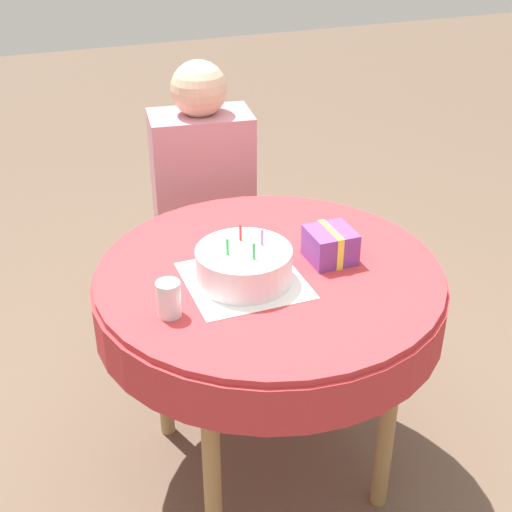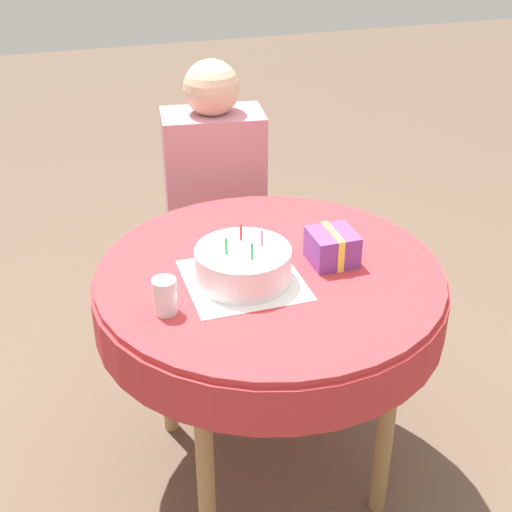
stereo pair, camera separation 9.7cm
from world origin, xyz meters
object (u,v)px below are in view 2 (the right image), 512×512
chair (214,221)px  drinking_glass (165,296)px  gift_box (332,247)px  birthday_cake (243,265)px  person (215,184)px

chair → drinking_glass: bearing=-103.1°
gift_box → chair: bearing=98.8°
gift_box → birthday_cake: bearing=-175.2°
drinking_glass → gift_box: 0.52m
birthday_cake → drinking_glass: bearing=-159.4°
birthday_cake → gift_box: size_ratio=1.98×
chair → birthday_cake: chair is taller
chair → gift_box: (0.13, -0.87, 0.32)m
drinking_glass → gift_box: size_ratio=0.72×
birthday_cake → drinking_glass: size_ratio=2.74×
chair → person: 0.22m
person → gift_box: 0.80m
birthday_cake → drinking_glass: birthday_cake is taller
drinking_glass → gift_box: bearing=12.4°
drinking_glass → chair: bearing=69.1°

